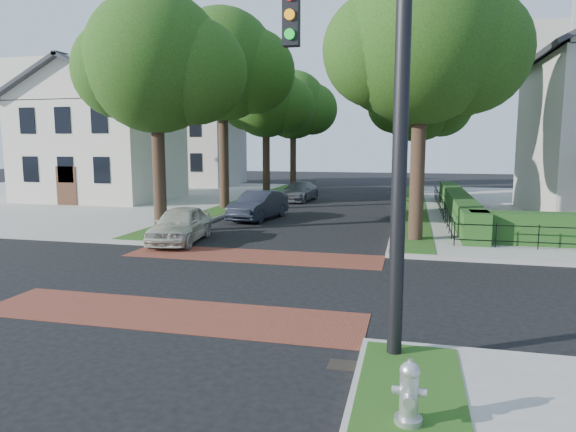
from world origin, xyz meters
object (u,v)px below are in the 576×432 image
object	(u,v)px
parked_car_front	(180,224)
fire_hydrant	(409,394)
traffic_signal	(389,95)
parked_car_rear	(299,191)
parked_car_middle	(258,205)

from	to	relation	value
parked_car_front	fire_hydrant	distance (m)	14.96
parked_car_front	fire_hydrant	world-z (taller)	parked_car_front
traffic_signal	parked_car_rear	distance (m)	26.77
traffic_signal	parked_car_rear	bearing A→B (deg)	105.76
parked_car_front	parked_car_rear	size ratio (longest dim) A/B	0.93
parked_car_middle	parked_car_rear	world-z (taller)	parked_car_middle
parked_car_rear	fire_hydrant	world-z (taller)	parked_car_rear
parked_car_middle	fire_hydrant	bearing A→B (deg)	-58.81
parked_car_rear	fire_hydrant	xyz separation A→B (m)	(7.67, -28.03, -0.08)
traffic_signal	parked_car_middle	xyz separation A→B (m)	(-7.31, 16.19, -3.96)
parked_car_middle	fire_hydrant	xyz separation A→B (m)	(7.79, -18.75, -0.16)
parked_car_rear	parked_car_front	bearing A→B (deg)	-89.53
parked_car_middle	fire_hydrant	size ratio (longest dim) A/B	4.95
parked_car_front	fire_hydrant	xyz separation A→B (m)	(8.97, -11.97, -0.13)
parked_car_rear	fire_hydrant	bearing A→B (deg)	-69.60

